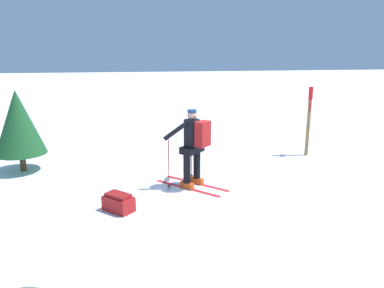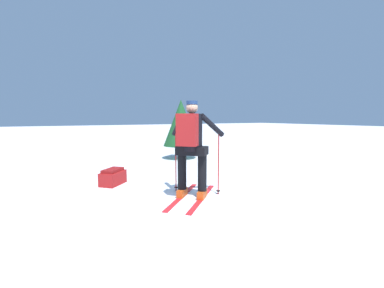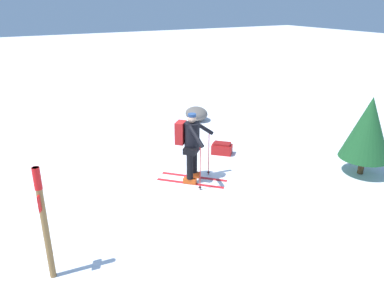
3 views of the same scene
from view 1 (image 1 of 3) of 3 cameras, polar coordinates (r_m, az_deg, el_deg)
The scene contains 5 objects.
ground_plane at distance 7.83m, azimuth 3.69°, elevation -6.79°, with size 80.00×80.00×0.00m, color white.
skier at distance 7.65m, azimuth 0.20°, elevation 0.16°, with size 1.45×1.45×1.63m.
dropped_backpack at distance 6.87m, azimuth -11.13°, elevation -8.76°, with size 0.61×0.61×0.33m.
trail_marker at distance 10.42m, azimuth 17.40°, elevation 4.13°, with size 0.23×0.11×1.85m.
pine_tree at distance 9.50m, azimuth -24.95°, elevation 3.01°, with size 1.15×1.15×1.92m.
Camera 1 is at (7.10, -1.68, 2.82)m, focal length 35.00 mm.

